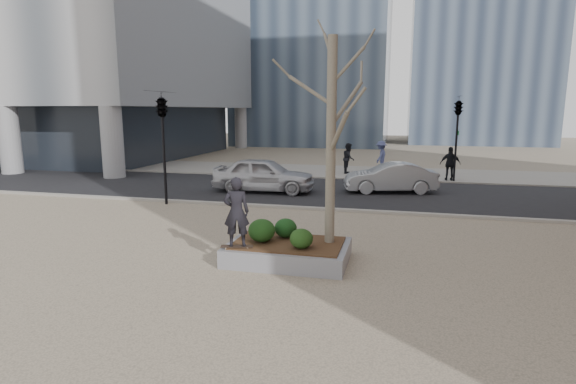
% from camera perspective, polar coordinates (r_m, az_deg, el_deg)
% --- Properties ---
extents(ground, '(120.00, 120.00, 0.00)m').
position_cam_1_polar(ground, '(11.77, -4.77, -8.32)').
color(ground, gray).
rests_on(ground, ground).
extents(street, '(60.00, 8.00, 0.02)m').
position_cam_1_polar(street, '(21.20, 3.92, 0.12)').
color(street, black).
rests_on(street, ground).
extents(far_sidewalk, '(60.00, 6.00, 0.02)m').
position_cam_1_polar(far_sidewalk, '(28.04, 6.44, 2.59)').
color(far_sidewalk, gray).
rests_on(far_sidewalk, ground).
extents(planter, '(3.00, 2.00, 0.45)m').
position_cam_1_polar(planter, '(11.43, 0.01, -7.67)').
color(planter, gray).
rests_on(planter, ground).
extents(planter_mulch, '(2.70, 1.70, 0.04)m').
position_cam_1_polar(planter_mulch, '(11.36, 0.01, -6.49)').
color(planter_mulch, '#382314').
rests_on(planter_mulch, planter).
extents(sycamore_tree, '(2.80, 2.80, 6.60)m').
position_cam_1_polar(sycamore_tree, '(10.97, 5.55, 10.45)').
color(sycamore_tree, gray).
rests_on(sycamore_tree, planter_mulch).
extents(shrub_left, '(0.68, 0.68, 0.58)m').
position_cam_1_polar(shrub_left, '(11.35, -3.35, -4.90)').
color(shrub_left, '#1C3D13').
rests_on(shrub_left, planter_mulch).
extents(shrub_middle, '(0.59, 0.59, 0.50)m').
position_cam_1_polar(shrub_middle, '(11.73, -0.30, -4.59)').
color(shrub_middle, '#113614').
rests_on(shrub_middle, planter_mulch).
extents(shrub_right, '(0.56, 0.56, 0.48)m').
position_cam_1_polar(shrub_right, '(10.82, 1.71, -5.93)').
color(shrub_right, '#163711').
rests_on(shrub_right, planter_mulch).
extents(skateboard, '(0.81, 0.38, 0.08)m').
position_cam_1_polar(skateboard, '(11.03, -6.48, -6.99)').
color(skateboard, black).
rests_on(skateboard, planter).
extents(skateboarder, '(0.71, 0.57, 1.69)m').
position_cam_1_polar(skateboarder, '(10.80, -6.58, -2.51)').
color(skateboarder, black).
rests_on(skateboarder, skateboard).
extents(police_car, '(4.77, 2.10, 1.60)m').
position_cam_1_polar(police_car, '(20.87, -3.09, 2.22)').
color(police_car, '#BBBABE').
rests_on(police_car, street).
extents(car_silver, '(4.37, 2.33, 1.37)m').
position_cam_1_polar(car_silver, '(21.23, 12.85, 1.80)').
color(car_silver, '#95989C').
rests_on(car_silver, street).
extents(pedestrian_a, '(0.72, 0.90, 1.80)m').
position_cam_1_polar(pedestrian_a, '(27.27, 7.71, 4.28)').
color(pedestrian_a, black).
rests_on(pedestrian_a, far_sidewalk).
extents(pedestrian_b, '(0.98, 1.36, 1.90)m').
position_cam_1_polar(pedestrian_b, '(28.27, 11.72, 4.46)').
color(pedestrian_b, '#424A78').
rests_on(pedestrian_b, far_sidewalk).
extents(pedestrian_c, '(1.07, 0.47, 1.81)m').
position_cam_1_polar(pedestrian_c, '(25.71, 19.91, 3.40)').
color(pedestrian_c, black).
rests_on(pedestrian_c, far_sidewalk).
extents(traffic_light_near, '(0.60, 2.48, 4.50)m').
position_cam_1_polar(traffic_light_near, '(18.61, -15.50, 5.31)').
color(traffic_light_near, black).
rests_on(traffic_light_near, ground).
extents(traffic_light_far, '(0.60, 2.48, 4.50)m').
position_cam_1_polar(traffic_light_far, '(25.36, 20.60, 6.27)').
color(traffic_light_far, black).
rests_on(traffic_light_far, ground).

